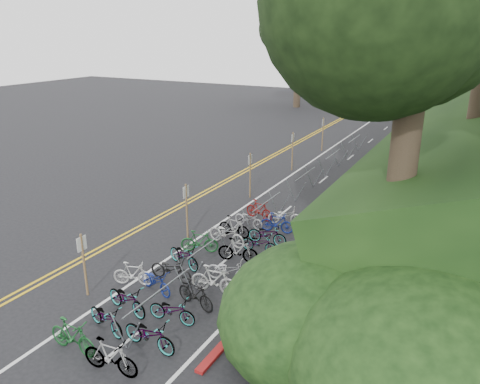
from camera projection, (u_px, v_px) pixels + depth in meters
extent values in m
plane|color=black|center=(94.00, 287.00, 16.59)|extent=(120.00, 120.00, 0.00)
cube|color=gold|center=(198.00, 195.00, 25.88)|extent=(0.12, 80.00, 0.01)
cube|color=gold|center=(202.00, 196.00, 25.75)|extent=(0.12, 80.00, 0.01)
cube|color=silver|center=(248.00, 204.00, 24.48)|extent=(0.12, 80.00, 0.01)
cube|color=silver|center=(325.00, 219.00, 22.60)|extent=(0.12, 80.00, 0.01)
cube|color=silver|center=(123.00, 345.00, 13.54)|extent=(0.10, 1.60, 0.01)
cube|color=silver|center=(226.00, 260.00, 18.54)|extent=(0.10, 1.60, 0.01)
cube|color=silver|center=(285.00, 211.00, 23.54)|extent=(0.10, 1.60, 0.01)
cube|color=silver|center=(324.00, 180.00, 28.54)|extent=(0.10, 1.60, 0.01)
cube|color=silver|center=(350.00, 157.00, 33.54)|extent=(0.10, 1.60, 0.01)
cube|color=silver|center=(370.00, 141.00, 38.53)|extent=(0.10, 1.60, 0.01)
cube|color=silver|center=(386.00, 128.00, 43.53)|extent=(0.10, 1.60, 0.01)
cube|color=maroon|center=(347.00, 207.00, 24.03)|extent=(0.25, 28.00, 0.10)
cube|color=#382819|center=(398.00, 162.00, 32.04)|extent=(1.40, 44.00, 0.16)
ellipsoid|color=#284C19|center=(318.00, 271.00, 15.54)|extent=(2.00, 2.80, 1.60)
ellipsoid|color=#284C19|center=(377.00, 212.00, 19.18)|extent=(2.60, 3.64, 2.08)
ellipsoid|color=#284C19|center=(429.00, 170.00, 23.50)|extent=(2.20, 3.08, 1.76)
ellipsoid|color=#284C19|center=(418.00, 150.00, 29.26)|extent=(3.00, 4.20, 2.40)
ellipsoid|color=#284C19|center=(441.00, 131.00, 33.90)|extent=(2.40, 3.36, 1.92)
ellipsoid|color=#284C19|center=(466.00, 115.00, 36.42)|extent=(2.80, 3.92, 2.24)
ellipsoid|color=#284C19|center=(338.00, 240.00, 18.17)|extent=(1.80, 2.52, 1.44)
ellipsoid|color=#284C19|center=(455.00, 144.00, 26.28)|extent=(3.20, 4.48, 2.56)
ellipsoid|color=black|center=(315.00, 311.00, 13.05)|extent=(5.28, 6.16, 3.52)
ellipsoid|color=black|center=(425.00, 359.00, 10.80)|extent=(6.24, 7.28, 4.16)
cylinder|color=#2D2319|center=(399.00, 196.00, 13.52)|extent=(0.81, 0.81, 5.79)
cylinder|color=#2D2319|center=(480.00, 100.00, 19.77)|extent=(0.86, 0.86, 6.68)
cylinder|color=#2D2319|center=(297.00, 82.00, 54.65)|extent=(0.81, 0.81, 5.79)
ellipsoid|color=black|center=(299.00, 35.00, 52.93)|extent=(7.92, 7.92, 7.52)
cylinder|color=#2D2319|center=(342.00, 79.00, 60.05)|extent=(0.79, 0.79, 5.35)
ellipsoid|color=black|center=(345.00, 41.00, 58.49)|extent=(6.93, 6.93, 6.58)
cylinder|color=slate|center=(159.00, 291.00, 14.33)|extent=(0.05, 3.30, 0.05)
cylinder|color=slate|center=(118.00, 330.00, 13.33)|extent=(0.53, 0.04, 1.03)
cylinder|color=slate|center=(134.00, 336.00, 13.08)|extent=(0.53, 0.04, 1.03)
cylinder|color=slate|center=(181.00, 282.00, 15.92)|extent=(0.53, 0.04, 1.03)
cylinder|color=slate|center=(195.00, 286.00, 15.67)|extent=(0.53, 0.04, 1.03)
cylinder|color=slate|center=(210.00, 243.00, 17.38)|extent=(0.05, 3.00, 0.05)
cylinder|color=slate|center=(183.00, 271.00, 16.53)|extent=(0.58, 0.04, 1.13)
cylinder|color=slate|center=(196.00, 274.00, 16.28)|extent=(0.58, 0.04, 1.13)
cylinder|color=slate|center=(223.00, 241.00, 18.86)|extent=(0.58, 0.04, 1.13)
cylinder|color=slate|center=(235.00, 244.00, 18.61)|extent=(0.58, 0.04, 1.13)
cylinder|color=slate|center=(267.00, 202.00, 21.54)|extent=(0.05, 3.00, 0.05)
cylinder|color=slate|center=(248.00, 222.00, 20.69)|extent=(0.58, 0.04, 1.13)
cylinder|color=slate|center=(259.00, 225.00, 20.44)|extent=(0.58, 0.04, 1.13)
cylinder|color=slate|center=(274.00, 203.00, 23.02)|extent=(0.58, 0.04, 1.13)
cylinder|color=slate|center=(284.00, 205.00, 22.77)|extent=(0.58, 0.04, 1.13)
cylinder|color=slate|center=(305.00, 174.00, 25.71)|extent=(0.05, 3.00, 0.05)
cylinder|color=slate|center=(291.00, 190.00, 24.86)|extent=(0.58, 0.04, 1.13)
cylinder|color=slate|center=(300.00, 192.00, 24.61)|extent=(0.58, 0.04, 1.13)
cylinder|color=slate|center=(309.00, 177.00, 27.19)|extent=(0.58, 0.04, 1.13)
cylinder|color=slate|center=(318.00, 178.00, 26.94)|extent=(0.58, 0.04, 1.13)
cylinder|color=slate|center=(333.00, 154.00, 29.87)|extent=(0.05, 3.00, 0.05)
cylinder|color=slate|center=(321.00, 167.00, 29.02)|extent=(0.58, 0.04, 1.13)
cylinder|color=slate|center=(330.00, 169.00, 28.77)|extent=(0.58, 0.04, 1.13)
cylinder|color=slate|center=(335.00, 157.00, 31.35)|extent=(0.58, 0.04, 1.13)
cylinder|color=slate|center=(343.00, 158.00, 31.10)|extent=(0.58, 0.04, 1.13)
cylinder|color=slate|center=(354.00, 139.00, 34.04)|extent=(0.05, 3.00, 0.05)
cylinder|color=slate|center=(344.00, 150.00, 33.19)|extent=(0.58, 0.04, 1.13)
cylinder|color=slate|center=(352.00, 151.00, 32.94)|extent=(0.58, 0.04, 1.13)
cylinder|color=slate|center=(355.00, 142.00, 35.52)|extent=(0.58, 0.04, 1.13)
cylinder|color=slate|center=(362.00, 143.00, 35.27)|extent=(0.58, 0.04, 1.13)
cylinder|color=brown|center=(84.00, 265.00, 15.74)|extent=(0.08, 0.08, 2.28)
cube|color=silver|center=(82.00, 244.00, 15.48)|extent=(0.02, 0.40, 0.50)
cylinder|color=brown|center=(187.00, 212.00, 20.08)|extent=(0.08, 0.08, 2.50)
cube|color=silver|center=(186.00, 192.00, 19.79)|extent=(0.02, 0.40, 0.50)
cylinder|color=brown|center=(250.00, 176.00, 25.08)|extent=(0.08, 0.08, 2.50)
cube|color=silver|center=(250.00, 159.00, 24.79)|extent=(0.02, 0.40, 0.50)
cylinder|color=brown|center=(292.00, 151.00, 30.08)|extent=(0.08, 0.08, 2.50)
cube|color=silver|center=(293.00, 138.00, 29.78)|extent=(0.02, 0.40, 0.50)
cylinder|color=brown|center=(323.00, 134.00, 35.08)|extent=(0.08, 0.08, 2.50)
cube|color=silver|center=(323.00, 122.00, 34.78)|extent=(0.02, 0.40, 0.50)
imported|color=beige|center=(133.00, 274.00, 16.59)|extent=(0.90, 1.54, 0.89)
imported|color=#144C1E|center=(72.00, 336.00, 13.09)|extent=(0.52, 1.74, 1.04)
imported|color=slate|center=(110.00, 356.00, 12.28)|extent=(0.64, 1.75, 1.03)
imported|color=slate|center=(106.00, 318.00, 14.05)|extent=(1.00, 1.79, 0.89)
imported|color=slate|center=(149.00, 334.00, 13.24)|extent=(0.72, 1.85, 0.96)
imported|color=slate|center=(127.00, 299.00, 14.98)|extent=(0.98, 1.90, 0.95)
imported|color=slate|center=(172.00, 310.00, 14.47)|extent=(0.71, 1.66, 0.85)
imported|color=navy|center=(156.00, 281.00, 16.15)|extent=(1.00, 1.71, 0.85)
imported|color=black|center=(195.00, 294.00, 15.25)|extent=(0.82, 1.68, 0.97)
imported|color=black|center=(171.00, 269.00, 16.89)|extent=(0.67, 1.75, 0.91)
imported|color=beige|center=(214.00, 280.00, 16.05)|extent=(0.73, 1.77, 1.03)
imported|color=slate|center=(184.00, 255.00, 17.91)|extent=(1.15, 1.86, 0.92)
imported|color=#9E9EA3|center=(228.00, 270.00, 16.84)|extent=(0.79, 1.74, 0.88)
imported|color=#144C1E|center=(199.00, 241.00, 19.07)|extent=(0.99, 1.62, 0.94)
imported|color=slate|center=(238.00, 250.00, 18.27)|extent=(0.79, 1.69, 0.98)
imported|color=beige|center=(227.00, 234.00, 19.75)|extent=(0.96, 1.96, 0.98)
imported|color=slate|center=(259.00, 243.00, 19.05)|extent=(0.58, 1.60, 0.84)
imported|color=slate|center=(234.00, 226.00, 20.53)|extent=(0.52, 1.58, 0.94)
imported|color=slate|center=(267.00, 234.00, 19.78)|extent=(0.65, 1.77, 0.92)
imported|color=#9E9EA3|center=(249.00, 219.00, 21.50)|extent=(0.84, 1.66, 0.83)
imported|color=navy|center=(277.00, 223.00, 20.94)|extent=(0.65, 1.59, 0.93)
imported|color=maroon|center=(259.00, 210.00, 22.43)|extent=(0.80, 1.64, 0.95)
imported|color=beige|center=(285.00, 216.00, 21.87)|extent=(1.03, 1.67, 0.83)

